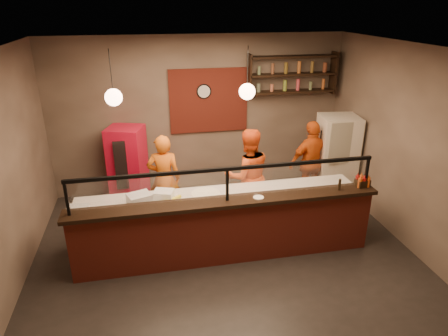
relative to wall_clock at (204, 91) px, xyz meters
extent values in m
plane|color=black|center=(-0.10, -2.46, -2.10)|extent=(6.00, 6.00, 0.00)
plane|color=#3D342F|center=(-0.10, -2.46, 1.10)|extent=(6.00, 6.00, 0.00)
plane|color=#796759|center=(-0.10, 0.04, -0.50)|extent=(6.00, 0.00, 6.00)
plane|color=#796759|center=(-3.10, -2.46, -0.50)|extent=(0.00, 5.00, 5.00)
plane|color=#796759|center=(2.90, -2.46, -0.50)|extent=(0.00, 5.00, 5.00)
plane|color=#796759|center=(-0.10, -4.96, -0.50)|extent=(6.00, 0.00, 6.00)
cube|color=maroon|center=(0.10, 0.01, -0.20)|extent=(1.60, 0.04, 1.30)
cube|color=maroon|center=(-0.10, -2.76, -1.60)|extent=(4.60, 0.25, 1.00)
cube|color=black|center=(-0.10, -2.76, -1.07)|extent=(4.70, 0.37, 0.06)
cube|color=gray|center=(-0.10, -2.26, -1.68)|extent=(4.60, 0.75, 0.85)
cube|color=silver|center=(-0.10, -2.26, -1.23)|extent=(4.60, 0.75, 0.05)
cube|color=white|center=(-0.10, -2.76, -0.79)|extent=(4.40, 0.02, 0.50)
cube|color=black|center=(-0.10, -2.76, -0.54)|extent=(4.50, 0.05, 0.05)
cube|color=black|center=(-2.32, -2.76, -0.79)|extent=(0.04, 0.04, 0.50)
cube|color=black|center=(-0.10, -2.76, -0.79)|extent=(0.04, 0.04, 0.50)
cube|color=black|center=(2.12, -2.76, -0.79)|extent=(0.04, 0.04, 0.50)
cube|color=black|center=(1.80, -0.14, -0.05)|extent=(1.80, 0.28, 0.04)
cube|color=black|center=(1.80, -0.14, 0.30)|extent=(1.80, 0.28, 0.04)
cube|color=black|center=(1.80, -0.14, 0.65)|extent=(1.80, 0.28, 0.04)
cube|color=black|center=(0.90, -0.14, 0.30)|extent=(0.04, 0.28, 0.85)
cube|color=black|center=(2.70, -0.14, 0.30)|extent=(0.04, 0.28, 0.85)
cylinder|color=black|center=(0.00, 0.00, 0.00)|extent=(0.30, 0.04, 0.30)
cylinder|color=black|center=(-1.60, -2.26, 0.80)|extent=(0.01, 0.01, 0.60)
sphere|color=#F2AD85|center=(-1.60, -2.26, 0.45)|extent=(0.24, 0.24, 0.24)
cylinder|color=black|center=(0.30, -2.26, 0.80)|extent=(0.01, 0.01, 0.60)
sphere|color=#F2AD85|center=(0.30, -2.26, 0.45)|extent=(0.24, 0.24, 0.24)
imported|color=orange|center=(-0.95, -1.26, -1.28)|extent=(0.64, 0.47, 1.64)
imported|color=#DC4B14|center=(0.53, -1.57, -1.22)|extent=(0.89, 0.71, 1.76)
imported|color=#D05113|center=(1.95, -1.09, -1.26)|extent=(1.04, 0.59, 1.68)
cube|color=beige|center=(2.50, -1.03, -1.24)|extent=(0.79, 0.75, 1.72)
cube|color=red|center=(-1.60, -0.31, -1.33)|extent=(0.81, 0.78, 1.54)
cylinder|color=white|center=(-0.33, -2.18, -1.19)|extent=(0.60, 0.60, 0.01)
cube|color=silver|center=(-1.38, -2.33, -1.11)|extent=(0.41, 0.37, 0.17)
cube|color=white|center=(-1.00, -2.24, -1.13)|extent=(0.36, 0.32, 0.15)
cube|color=silver|center=(-2.25, -2.52, -1.13)|extent=(0.32, 0.27, 0.14)
cylinder|color=yellow|center=(-0.89, -2.34, -1.17)|extent=(0.31, 0.25, 0.06)
cube|color=black|center=(2.10, -2.71, -0.98)|extent=(0.23, 0.19, 0.11)
cylinder|color=black|center=(1.68, -2.77, -0.95)|extent=(0.04, 0.04, 0.18)
cylinder|color=white|center=(0.37, -2.78, -1.03)|extent=(0.18, 0.18, 0.01)
camera|label=1|loc=(-1.19, -7.89, 1.68)|focal=32.00mm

